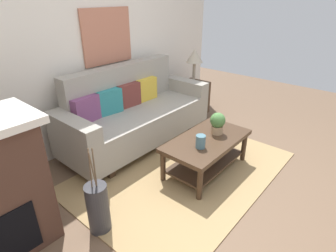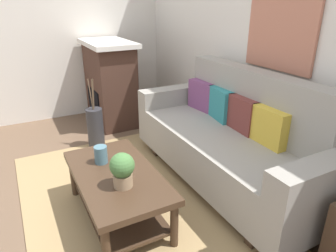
{
  "view_description": "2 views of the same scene",
  "coord_description": "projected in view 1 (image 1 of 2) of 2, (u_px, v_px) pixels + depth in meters",
  "views": [
    {
      "loc": [
        -2.2,
        -1.14,
        1.95
      ],
      "look_at": [
        0.08,
        0.81,
        0.48
      ],
      "focal_mm": 29.23,
      "sensor_mm": 36.0,
      "label": 1
    },
    {
      "loc": [
        2.2,
        -0.28,
        1.69
      ],
      "look_at": [
        0.06,
        0.85,
        0.67
      ],
      "focal_mm": 32.61,
      "sensor_mm": 36.0,
      "label": 2
    }
  ],
  "objects": [
    {
      "name": "ground_plane",
      "position": [
        218.0,
        188.0,
        3.03
      ],
      "size": [
        8.91,
        8.91,
        0.0
      ],
      "primitive_type": "plane",
      "color": "brown"
    },
    {
      "name": "wall_back",
      "position": [
        95.0,
        43.0,
        3.61
      ],
      "size": [
        4.91,
        0.1,
        2.7
      ],
      "primitive_type": "cube",
      "color": "silver",
      "rests_on": "ground_plane"
    },
    {
      "name": "area_rug",
      "position": [
        183.0,
        171.0,
        3.32
      ],
      "size": [
        2.55,
        1.8,
        0.01
      ],
      "primitive_type": "cube",
      "color": "#A38456",
      "rests_on": "ground_plane"
    },
    {
      "name": "couch",
      "position": [
        135.0,
        114.0,
        3.8
      ],
      "size": [
        2.2,
        0.84,
        1.08
      ],
      "color": "gray",
      "rests_on": "ground_plane"
    },
    {
      "name": "throw_pillow_plum",
      "position": [
        86.0,
        110.0,
        3.3
      ],
      "size": [
        0.37,
        0.16,
        0.32
      ],
      "primitive_type": "cube",
      "rotation": [
        0.0,
        0.0,
        0.12
      ],
      "color": "#7A4270",
      "rests_on": "couch"
    },
    {
      "name": "throw_pillow_teal",
      "position": [
        109.0,
        102.0,
        3.54
      ],
      "size": [
        0.37,
        0.17,
        0.32
      ],
      "primitive_type": "cube",
      "rotation": [
        0.0,
        0.0,
        -0.15
      ],
      "color": "teal",
      "rests_on": "couch"
    },
    {
      "name": "throw_pillow_maroon",
      "position": [
        128.0,
        95.0,
        3.77
      ],
      "size": [
        0.37,
        0.14,
        0.32
      ],
      "primitive_type": "cube",
      "rotation": [
        0.0,
        0.0,
        -0.07
      ],
      "color": "brown",
      "rests_on": "couch"
    },
    {
      "name": "throw_pillow_mustard",
      "position": [
        146.0,
        89.0,
        4.0
      ],
      "size": [
        0.36,
        0.13,
        0.32
      ],
      "primitive_type": "cube",
      "rotation": [
        0.0,
        0.0,
        -0.02
      ],
      "color": "gold",
      "rests_on": "couch"
    },
    {
      "name": "coffee_table",
      "position": [
        206.0,
        147.0,
        3.21
      ],
      "size": [
        1.1,
        0.6,
        0.43
      ],
      "color": "#422D1E",
      "rests_on": "ground_plane"
    },
    {
      "name": "tabletop_vase",
      "position": [
        201.0,
        142.0,
        2.95
      ],
      "size": [
        0.11,
        0.11,
        0.15
      ],
      "primitive_type": "cylinder",
      "color": "slate",
      "rests_on": "coffee_table"
    },
    {
      "name": "potted_plant_tabletop",
      "position": [
        218.0,
        123.0,
        3.23
      ],
      "size": [
        0.18,
        0.18,
        0.26
      ],
      "color": "tan",
      "rests_on": "coffee_table"
    },
    {
      "name": "side_table",
      "position": [
        193.0,
        98.0,
        4.84
      ],
      "size": [
        0.44,
        0.44,
        0.56
      ],
      "primitive_type": "cube",
      "color": "#422D1E",
      "rests_on": "ground_plane"
    },
    {
      "name": "table_lamp",
      "position": [
        195.0,
        57.0,
        4.52
      ],
      "size": [
        0.28,
        0.28,
        0.57
      ],
      "color": "gray",
      "rests_on": "side_table"
    },
    {
      "name": "floor_vase",
      "position": [
        98.0,
        208.0,
        2.41
      ],
      "size": [
        0.2,
        0.2,
        0.48
      ],
      "primitive_type": "cylinder",
      "color": "#2D2D33",
      "rests_on": "ground_plane"
    },
    {
      "name": "floor_vase_branch_a",
      "position": [
        94.0,
        167.0,
        2.24
      ],
      "size": [
        0.02,
        0.02,
        0.36
      ],
      "primitive_type": "cylinder",
      "rotation": [
        -0.02,
        0.03,
        0.0
      ],
      "color": "brown",
      "rests_on": "floor_vase"
    },
    {
      "name": "floor_vase_branch_b",
      "position": [
        90.0,
        168.0,
        2.22
      ],
      "size": [
        0.03,
        0.02,
        0.36
      ],
      "primitive_type": "cylinder",
      "rotation": [
        -0.03,
        0.06,
        0.0
      ],
      "color": "brown",
      "rests_on": "floor_vase"
    },
    {
      "name": "floor_vase_branch_c",
      "position": [
        93.0,
        170.0,
        2.2
      ],
      "size": [
        0.05,
        0.03,
        0.36
      ],
      "primitive_type": "cylinder",
      "rotation": [
        0.05,
        -0.11,
        0.0
      ],
      "color": "brown",
      "rests_on": "floor_vase"
    },
    {
      "name": "framed_painting",
      "position": [
        107.0,
        36.0,
        3.64
      ],
      "size": [
        0.78,
        0.03,
        0.71
      ],
      "primitive_type": "cube",
      "color": "#B77056"
    }
  ]
}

